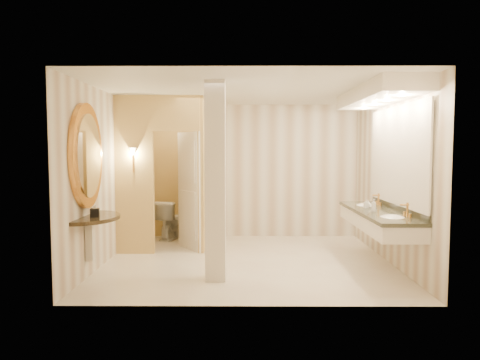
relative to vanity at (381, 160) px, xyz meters
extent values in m
plane|color=white|center=(-1.98, 0.40, -1.63)|extent=(4.50, 4.50, 0.00)
plane|color=silver|center=(-1.98, 0.40, 1.07)|extent=(4.50, 4.50, 0.00)
cube|color=beige|center=(-1.98, 2.40, -0.28)|extent=(4.50, 0.02, 2.70)
cube|color=beige|center=(-1.98, -1.60, -0.28)|extent=(4.50, 0.02, 2.70)
cube|color=beige|center=(-4.23, 0.40, -0.28)|extent=(0.02, 4.00, 2.70)
cube|color=beige|center=(0.27, 0.40, -0.28)|extent=(0.02, 4.00, 2.70)
cube|color=#D3BD6E|center=(-2.78, 1.65, -0.28)|extent=(0.10, 1.50, 2.70)
cube|color=#D3BD6E|center=(-3.90, 0.90, -0.28)|extent=(0.65, 0.10, 2.70)
cube|color=#D3BD6E|center=(-3.18, 0.90, 0.77)|extent=(0.80, 0.10, 0.60)
cube|color=silver|center=(-3.01, 1.23, -0.58)|extent=(0.50, 0.68, 2.10)
cylinder|color=#BE873D|center=(-3.90, 0.83, -0.08)|extent=(0.03, 0.03, 0.30)
cone|color=silver|center=(-3.90, 0.83, 0.12)|extent=(0.14, 0.14, 0.14)
cube|color=silver|center=(-0.03, 0.00, -0.90)|extent=(0.60, 2.26, 0.24)
cube|color=black|center=(-0.03, 0.00, -0.78)|extent=(0.64, 2.30, 0.05)
cube|color=black|center=(0.25, 0.00, -0.71)|extent=(0.03, 2.26, 0.10)
ellipsoid|color=white|center=(-0.03, -0.61, -0.80)|extent=(0.40, 0.44, 0.15)
cylinder|color=#BE873D|center=(0.17, -0.61, -0.67)|extent=(0.03, 0.03, 0.22)
ellipsoid|color=white|center=(-0.03, 0.61, -0.80)|extent=(0.40, 0.44, 0.15)
cylinder|color=#BE873D|center=(0.17, 0.61, -0.67)|extent=(0.03, 0.03, 0.22)
cube|color=white|center=(0.25, 0.00, 0.07)|extent=(0.03, 2.26, 1.40)
cube|color=silver|center=(-0.03, 0.00, 0.96)|extent=(0.75, 2.46, 0.22)
cylinder|color=black|center=(-4.21, -0.55, -0.78)|extent=(1.10, 1.10, 0.05)
cube|color=silver|center=(-4.17, -0.55, -1.08)|extent=(0.10, 0.10, 0.60)
cylinder|color=gold|center=(-4.19, -0.55, 0.07)|extent=(0.07, 1.10, 1.10)
cylinder|color=white|center=(-4.15, -0.55, 0.07)|extent=(0.02, 0.88, 0.88)
cube|color=silver|center=(-2.43, -0.59, -0.28)|extent=(0.27, 0.27, 2.70)
cube|color=black|center=(-4.06, -0.65, -0.69)|extent=(0.14, 0.14, 0.12)
imported|color=white|center=(-3.51, 2.15, -1.24)|extent=(0.62, 0.85, 0.77)
imported|color=beige|center=(-0.13, 0.28, -0.69)|extent=(0.07, 0.08, 0.14)
imported|color=silver|center=(-0.07, 0.39, -0.70)|extent=(0.10, 0.10, 0.11)
imported|color=#C6B28C|center=(-0.15, -0.17, -0.66)|extent=(0.09, 0.09, 0.19)
camera|label=1|loc=(-2.06, -6.36, 0.15)|focal=32.00mm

